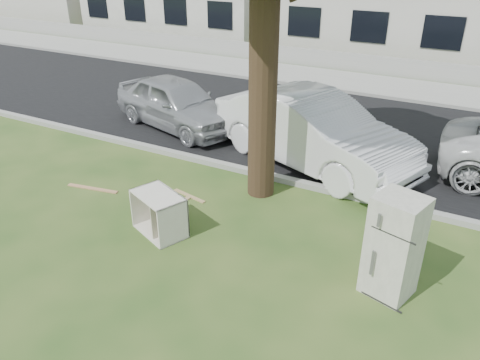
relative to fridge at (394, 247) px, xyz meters
The scene contains 13 objects.
ground 2.72m from the fridge, behind, with size 120.00×120.00×0.00m, color #274819.
road 6.65m from the fridge, 113.20° to the left, with size 120.00×7.00×0.01m, color black.
kerb_near 3.70m from the fridge, 135.94° to the left, with size 120.00×0.18×0.12m, color gray.
kerb_far 9.99m from the fridge, 105.13° to the left, with size 120.00×0.18×0.12m, color gray.
sidewalk 11.39m from the fridge, 103.22° to the left, with size 120.00×2.80×0.01m, color gray.
low_wall 12.94m from the fridge, 101.60° to the left, with size 120.00×0.15×0.70m, color gray.
fridge is the anchor object (origin of this frame).
cabinet 3.95m from the fridge, behind, with size 0.97×0.60×0.76m, color beige.
plank_a 6.22m from the fridge, behind, with size 1.17×0.10×0.02m, color tan.
plank_b 4.39m from the fridge, 166.44° to the left, with size 0.84×0.08×0.02m, color tan.
plank_c 4.30m from the fridge, behind, with size 0.91×0.10×0.02m, color tan.
car_center 4.50m from the fridge, 125.26° to the left, with size 1.74×4.98×1.64m, color silver.
car_left 7.93m from the fridge, 147.93° to the left, with size 1.63×4.05×1.38m, color #9A9CA0.
Camera 1 is at (3.27, -5.89, 4.65)m, focal length 35.00 mm.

